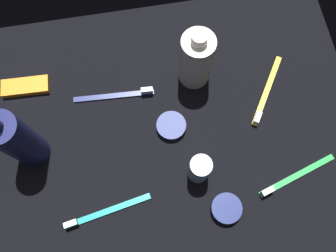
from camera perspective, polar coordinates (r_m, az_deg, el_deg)
The scene contains 11 objects.
ground_plane at distance 77.39cm, azimuth 0.00°, elevation -0.81°, with size 84.00×64.00×1.20cm, color black.
lotion_bottle at distance 72.39cm, azimuth -22.97°, elevation -2.48°, with size 6.46×6.46×20.57cm.
bodywash_bottle at distance 75.15cm, azimuth 4.56°, elevation 10.66°, with size 6.93×6.93×16.71cm.
deodorant_stick at distance 70.64cm, azimuth 5.10°, elevation -6.96°, with size 4.31×4.31×8.66cm, color silver.
toothbrush_yellow at distance 82.02cm, azimuth 15.50°, elevation 5.02°, with size 10.72×15.80×2.10cm.
toothbrush_navy at distance 79.74cm, azimuth -7.97°, elevation 5.01°, with size 18.04×2.25×2.10cm.
toothbrush_green at distance 78.24cm, azimuth 19.49°, elevation -7.86°, with size 17.55×6.47×2.10cm.
toothbrush_teal at distance 74.21cm, azimuth -10.52°, elevation -13.60°, with size 17.93×4.37×2.10cm.
snack_bar_orange at distance 85.79cm, azimuth -22.00°, elevation 5.92°, with size 10.40×4.00×1.50cm, color orange.
cream_tin_left at distance 73.57cm, azimuth 9.37°, elevation -13.00°, with size 6.14×6.14×2.13cm, color navy.
cream_tin_right at distance 76.20cm, azimuth 0.52°, elevation -0.01°, with size 6.38×6.38×1.71cm, color navy.
Camera 1 is at (3.75, 22.05, 73.48)cm, focal length 37.78 mm.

